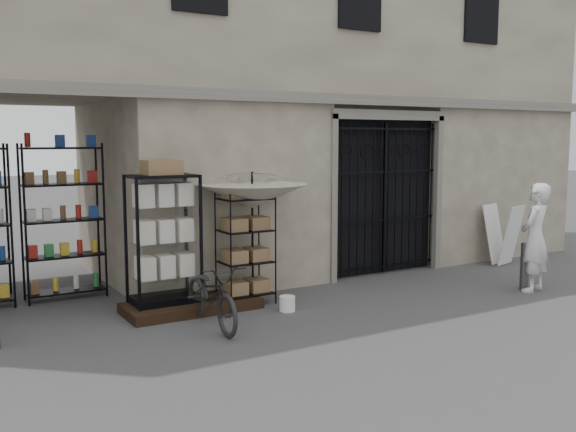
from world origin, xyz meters
TOP-DOWN VIEW (x-y plane):
  - ground at (0.00, 0.00)m, footprint 80.00×80.00m
  - main_building at (0.00, 4.00)m, footprint 14.00×4.00m
  - shop_recess at (-4.50, 2.80)m, footprint 3.00×1.70m
  - shop_shelving at (-4.55, 3.30)m, footprint 2.70×0.50m
  - iron_gate at (1.75, 2.28)m, footprint 2.50×0.21m
  - step_platform at (-2.40, 1.55)m, footprint 2.00×0.90m
  - display_cabinet at (-2.77, 1.67)m, footprint 0.98×0.64m
  - wire_rack at (-1.49, 1.53)m, footprint 0.90×0.75m
  - market_umbrella at (-1.31, 1.64)m, footprint 1.93×1.94m
  - white_bucket at (-1.18, 0.79)m, footprint 0.29×0.29m
  - bicycle at (-2.47, 0.65)m, footprint 0.64×0.93m
  - steel_bollard at (3.01, -0.10)m, footprint 0.15×0.15m
  - shopkeeper at (3.05, -0.25)m, footprint 1.21×1.95m
  - easel_sign at (4.43, 1.60)m, footprint 0.72×0.79m

SIDE VIEW (x-z plane):
  - ground at x=0.00m, z-range 0.00..0.00m
  - bicycle at x=-2.47m, z-range -0.86..0.86m
  - shopkeeper at x=3.05m, z-range -0.22..0.22m
  - step_platform at x=-2.40m, z-range 0.00..0.15m
  - white_bucket at x=-1.18m, z-range 0.00..0.23m
  - steel_bollard at x=3.01m, z-range 0.00..0.81m
  - easel_sign at x=4.43m, z-range 0.02..1.23m
  - wire_rack at x=-1.49m, z-range -0.02..1.74m
  - display_cabinet at x=-2.77m, z-range -0.03..2.03m
  - shop_shelving at x=-4.55m, z-range 0.00..2.50m
  - iron_gate at x=1.75m, z-range 0.00..3.00m
  - shop_recess at x=-4.50m, z-range 0.00..3.00m
  - market_umbrella at x=-1.31m, z-range 0.54..3.01m
  - main_building at x=0.00m, z-range 0.00..9.00m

